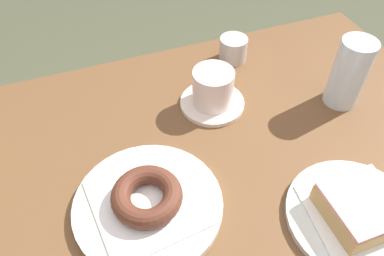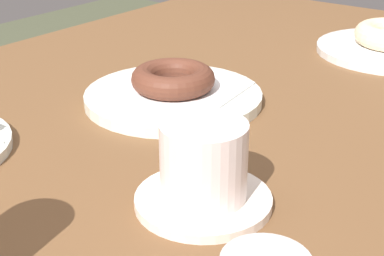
# 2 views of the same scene
# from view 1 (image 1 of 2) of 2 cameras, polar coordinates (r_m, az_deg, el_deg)

# --- Properties ---
(table) EXTENTS (1.29, 0.77, 0.73)m
(table) POSITION_cam_1_polar(r_m,az_deg,el_deg) (0.66, -7.71, -16.33)
(table) COLOR brown
(table) RESTS_ON ground_plane
(plate_chocolate_ring) EXTENTS (0.23, 0.23, 0.01)m
(plate_chocolate_ring) POSITION_cam_1_polar(r_m,az_deg,el_deg) (0.59, -6.64, -11.47)
(plate_chocolate_ring) COLOR silver
(plate_chocolate_ring) RESTS_ON table
(napkin_chocolate_ring) EXTENTS (0.17, 0.17, 0.00)m
(napkin_chocolate_ring) POSITION_cam_1_polar(r_m,az_deg,el_deg) (0.58, -6.71, -11.03)
(napkin_chocolate_ring) COLOR white
(napkin_chocolate_ring) RESTS_ON plate_chocolate_ring
(donut_chocolate_ring) EXTENTS (0.11, 0.11, 0.03)m
(donut_chocolate_ring) POSITION_cam_1_polar(r_m,az_deg,el_deg) (0.57, -6.85, -10.16)
(donut_chocolate_ring) COLOR #572D1F
(donut_chocolate_ring) RESTS_ON napkin_chocolate_ring
(plate_glazed_square) EXTENTS (0.21, 0.21, 0.01)m
(plate_glazed_square) POSITION_cam_1_polar(r_m,az_deg,el_deg) (0.63, 23.43, -12.26)
(plate_glazed_square) COLOR silver
(plate_glazed_square) RESTS_ON table
(napkin_glazed_square) EXTENTS (0.15, 0.15, 0.00)m
(napkin_glazed_square) POSITION_cam_1_polar(r_m,az_deg,el_deg) (0.62, 23.63, -11.92)
(napkin_glazed_square) COLOR white
(napkin_glazed_square) RESTS_ON plate_glazed_square
(donut_glazed_square) EXTENTS (0.10, 0.10, 0.04)m
(donut_glazed_square) POSITION_cam_1_polar(r_m,az_deg,el_deg) (0.60, 24.22, -10.88)
(donut_glazed_square) COLOR tan
(donut_glazed_square) RESTS_ON napkin_glazed_square
(water_glass) EXTENTS (0.06, 0.06, 0.14)m
(water_glass) POSITION_cam_1_polar(r_m,az_deg,el_deg) (0.76, 22.68, 7.67)
(water_glass) COLOR silver
(water_glass) RESTS_ON table
(coffee_cup) EXTENTS (0.12, 0.12, 0.08)m
(coffee_cup) POSITION_cam_1_polar(r_m,az_deg,el_deg) (0.71, 3.16, 5.64)
(coffee_cup) COLOR silver
(coffee_cup) RESTS_ON table
(sugar_jar) EXTENTS (0.06, 0.06, 0.05)m
(sugar_jar) POSITION_cam_1_polar(r_m,az_deg,el_deg) (0.84, 6.24, 11.79)
(sugar_jar) COLOR #BAB4B0
(sugar_jar) RESTS_ON table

